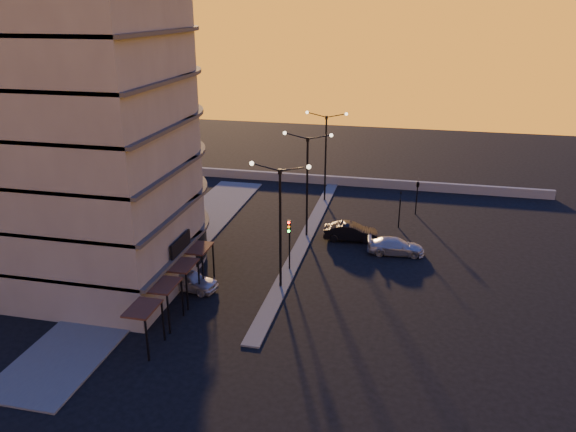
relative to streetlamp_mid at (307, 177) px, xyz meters
The scene contains 14 objects.
ground 11.46m from the streetlamp_mid, 90.00° to the right, with size 120.00×120.00×0.00m, color black.
sidewalk_west 13.30m from the streetlamp_mid, 150.26° to the right, with size 5.00×40.00×0.12m, color #535350.
median 5.53m from the streetlamp_mid, 90.00° to the left, with size 1.20×36.00×0.12m, color #535350.
parapet 16.91m from the streetlamp_mid, 82.87° to the left, with size 44.00×0.50×1.00m, color slate.
building 18.31m from the streetlamp_mid, 144.54° to the right, with size 14.35×17.08×25.00m.
streetlamp_near 10.00m from the streetlamp_mid, 90.00° to the right, with size 4.32×0.32×9.51m.
streetlamp_mid is the anchor object (origin of this frame).
streetlamp_far 10.00m from the streetlamp_mid, 90.00° to the left, with size 4.32×0.32×9.51m.
traffic_light_main 7.62m from the streetlamp_mid, 90.00° to the right, with size 0.28×0.44×4.25m.
signal_east_a 9.67m from the streetlamp_mid, 26.57° to the left, with size 0.13×0.16×3.60m.
signal_east_b 12.67m from the streetlamp_mid, 40.10° to the left, with size 0.42×1.99×3.60m.
car_hatchback 14.28m from the streetlamp_mid, 118.94° to the right, with size 1.77×4.41×1.50m, color #B4B5BD.
car_sedan 6.23m from the streetlamp_mid, ahead, with size 1.65×4.73×1.56m, color black.
car_wagon 9.61m from the streetlamp_mid, 14.36° to the right, with size 1.91×4.70×1.36m, color #ACB0B4.
Camera 1 is at (8.74, -35.90, 19.60)m, focal length 35.00 mm.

